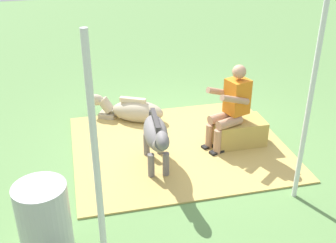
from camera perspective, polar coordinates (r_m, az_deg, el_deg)
The scene contains 9 objects.
ground_plane at distance 6.46m, azimuth 1.65°, elevation -3.22°, with size 24.00×24.00×0.00m, color #608C4C.
hay_patch at distance 6.40m, azimuth 1.54°, elevation -3.43°, with size 3.16×2.65×0.02m, color tan.
hay_bale at distance 6.48m, azimuth 9.37°, elevation -1.45°, with size 0.80×0.47×0.40m, color tan.
person_seated at distance 6.18m, azimuth 8.51°, elevation 2.24°, with size 0.72×0.55×1.28m.
pony_standing at distance 5.63m, azimuth -1.59°, elevation -1.92°, with size 0.38×1.35×0.89m.
pony_lying at distance 7.13m, azimuth -4.89°, elevation 1.51°, with size 1.32×0.84×0.42m.
water_barrel at distance 4.59m, azimuth -16.42°, elevation -12.65°, with size 0.54×0.54×0.83m, color #B2B2B7.
tent_pole_left at distance 5.02m, azimuth 18.56°, elevation 2.04°, with size 0.06×0.06×2.51m, color silver.
tent_pole_right at distance 3.60m, azimuth -9.53°, elevation -7.32°, with size 0.06×0.06×2.51m, color silver.
Camera 1 is at (1.47, 5.37, 3.28)m, focal length 45.00 mm.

